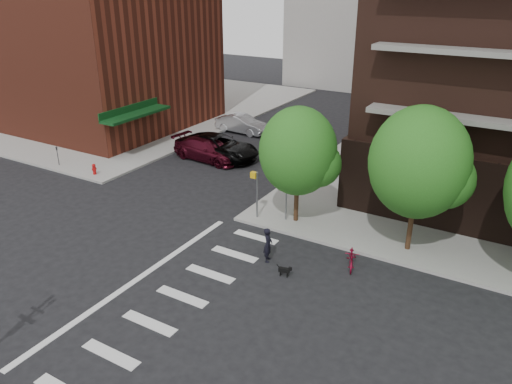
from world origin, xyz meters
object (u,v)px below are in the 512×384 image
object	(u,v)px
fire_hydrant	(94,168)
parked_car_black	(218,147)
dog_walker	(268,245)
parked_car_silver	(242,124)
parked_car_maroon	(208,149)
scooter	(352,257)

from	to	relation	value
fire_hydrant	parked_car_black	size ratio (longest dim) A/B	0.12
parked_car_black	dog_walker	size ratio (longest dim) A/B	3.70
parked_car_silver	parked_car_maroon	bearing A→B (deg)	-164.60
parked_car_black	dog_walker	world-z (taller)	parked_car_black
dog_walker	scooter	bearing A→B (deg)	-87.05
parked_car_silver	dog_walker	bearing A→B (deg)	-141.77
scooter	dog_walker	size ratio (longest dim) A/B	1.09
parked_car_silver	scooter	size ratio (longest dim) A/B	2.53
parked_car_black	parked_car_silver	distance (m)	6.69
parked_car_maroon	parked_car_silver	xyz separation A→B (m)	(-1.58, 7.07, -0.04)
fire_hydrant	scooter	size ratio (longest dim) A/B	0.40
fire_hydrant	parked_car_maroon	bearing A→B (deg)	54.73
fire_hydrant	dog_walker	world-z (taller)	dog_walker
parked_car_silver	dog_walker	xyz separation A→B (m)	(12.12, -17.04, 0.08)
parked_car_maroon	parked_car_silver	bearing A→B (deg)	17.50
parked_car_black	scooter	xyz separation A→B (m)	(13.67, -9.17, -0.38)
parked_car_black	scooter	bearing A→B (deg)	-121.17
parked_car_maroon	dog_walker	distance (m)	14.52
parked_car_maroon	scooter	size ratio (longest dim) A/B	3.01
fire_hydrant	parked_car_black	world-z (taller)	parked_car_black
parked_car_black	parked_car_maroon	xyz separation A→B (m)	(-0.41, -0.68, -0.06)
parked_car_silver	scooter	distance (m)	22.07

